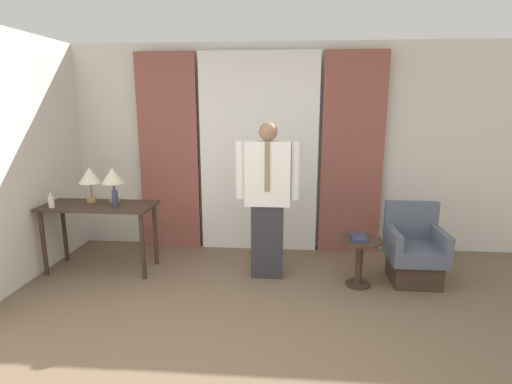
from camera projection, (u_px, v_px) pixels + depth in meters
name	position (u px, v px, depth m)	size (l,w,h in m)	color
wall_back	(259.00, 149.00, 5.31)	(10.00, 0.06, 2.70)	silver
curtain_sheer_center	(259.00, 154.00, 5.20)	(1.53, 0.06, 2.58)	white
curtain_drape_left	(169.00, 153.00, 5.29)	(0.78, 0.06, 2.58)	brown
curtain_drape_right	(352.00, 155.00, 5.10)	(0.78, 0.06, 2.58)	brown
desk	(99.00, 215.00, 4.63)	(1.28, 0.55, 0.80)	#38281E
table_lamp_left	(90.00, 176.00, 4.67)	(0.26, 0.26, 0.41)	#9E7F47
table_lamp_right	(113.00, 177.00, 4.65)	(0.26, 0.26, 0.41)	#9E7F47
bottle_near_edge	(51.00, 202.00, 4.46)	(0.06, 0.06, 0.17)	silver
bottle_by_lamp	(115.00, 198.00, 4.50)	(0.06, 0.06, 0.23)	#2D3851
person	(268.00, 196.00, 4.40)	(0.71, 0.23, 1.75)	#2D2D33
armchair	(414.00, 253.00, 4.41)	(0.58, 0.58, 0.86)	#38281E
side_table	(359.00, 254.00, 4.28)	(0.48, 0.48, 0.53)	#38281E
book	(359.00, 238.00, 4.23)	(0.16, 0.24, 0.03)	#2D334C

